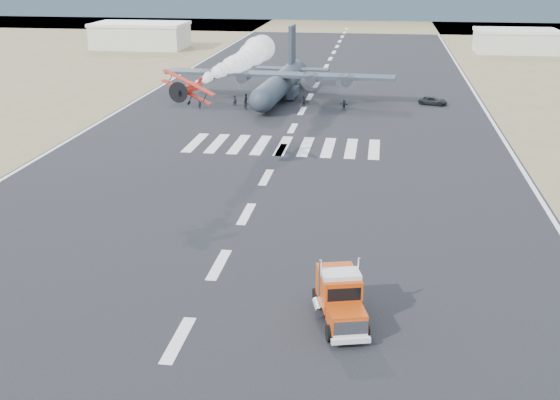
% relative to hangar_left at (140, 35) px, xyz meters
% --- Properties ---
extents(ground, '(500.00, 500.00, 0.00)m').
position_rel_hangar_left_xyz_m(ground, '(52.00, -145.00, -3.41)').
color(ground, black).
rests_on(ground, ground).
extents(scrub_far, '(500.00, 80.00, 0.00)m').
position_rel_hangar_left_xyz_m(scrub_far, '(52.00, 85.00, -3.41)').
color(scrub_far, olive).
rests_on(scrub_far, ground).
extents(runway_markings, '(60.00, 260.00, 0.01)m').
position_rel_hangar_left_xyz_m(runway_markings, '(52.00, -85.00, -3.40)').
color(runway_markings, silver).
rests_on(runway_markings, ground).
extents(hangar_left, '(24.50, 14.50, 6.70)m').
position_rel_hangar_left_xyz_m(hangar_left, '(0.00, 0.00, 0.00)').
color(hangar_left, '#B6B3A2').
rests_on(hangar_left, ground).
extents(hangar_right, '(20.50, 12.50, 5.90)m').
position_rel_hangar_left_xyz_m(hangar_right, '(98.00, 5.00, -0.40)').
color(hangar_right, '#B6B3A2').
rests_on(hangar_right, ground).
extents(semi_truck, '(4.46, 8.48, 3.73)m').
position_rel_hangar_left_xyz_m(semi_truck, '(62.39, -140.81, -1.58)').
color(semi_truck, black).
rests_on(semi_truck, ground).
extents(aerobatic_biplane, '(5.92, 5.69, 3.73)m').
position_rel_hangar_left_xyz_m(aerobatic_biplane, '(43.48, -109.64, 6.68)').
color(aerobatic_biplane, red).
extents(smoke_trail, '(4.88, 31.55, 3.97)m').
position_rel_hangar_left_xyz_m(smoke_trail, '(45.73, -83.77, 6.90)').
color(smoke_trail, white).
extents(transport_aircraft, '(39.97, 32.90, 11.54)m').
position_rel_hangar_left_xyz_m(transport_aircraft, '(47.03, -62.93, -0.43)').
color(transport_aircraft, '#232C34').
rests_on(transport_aircraft, ground).
extents(support_vehicle, '(5.20, 3.39, 1.33)m').
position_rel_hangar_left_xyz_m(support_vehicle, '(73.28, -64.89, -2.74)').
color(support_vehicle, black).
rests_on(support_vehicle, ground).
extents(crew_a, '(0.86, 0.84, 1.83)m').
position_rel_hangar_left_xyz_m(crew_a, '(35.10, -73.56, -2.49)').
color(crew_a, black).
rests_on(crew_a, ground).
extents(crew_b, '(0.97, 0.85, 1.70)m').
position_rel_hangar_left_xyz_m(crew_b, '(42.65, -72.84, -2.56)').
color(crew_b, black).
rests_on(crew_b, ground).
extents(crew_c, '(1.14, 0.85, 1.60)m').
position_rel_hangar_left_xyz_m(crew_c, '(48.36, -67.61, -2.61)').
color(crew_c, black).
rests_on(crew_c, ground).
extents(crew_d, '(0.59, 1.11, 1.86)m').
position_rel_hangar_left_xyz_m(crew_d, '(42.05, -69.35, -2.48)').
color(crew_d, black).
rests_on(crew_d, ground).
extents(crew_e, '(1.05, 1.01, 1.86)m').
position_rel_hangar_left_xyz_m(crew_e, '(45.85, -68.93, -2.48)').
color(crew_e, black).
rests_on(crew_e, ground).
extents(crew_f, '(1.57, 0.93, 1.61)m').
position_rel_hangar_left_xyz_m(crew_f, '(58.62, -70.90, -2.60)').
color(crew_f, black).
rests_on(crew_f, ground).
extents(crew_g, '(0.69, 0.57, 1.86)m').
position_rel_hangar_left_xyz_m(crew_g, '(40.38, -70.62, -2.48)').
color(crew_g, black).
rests_on(crew_g, ground).
extents(crew_h, '(0.91, 0.76, 1.61)m').
position_rel_hangar_left_xyz_m(crew_h, '(51.64, -68.47, -2.60)').
color(crew_h, black).
rests_on(crew_h, ground).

